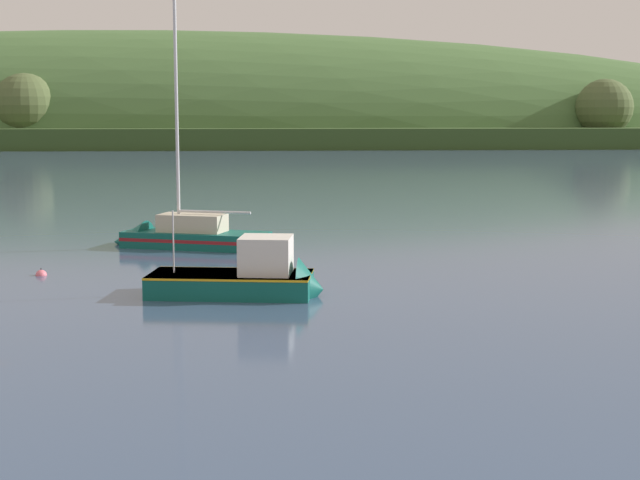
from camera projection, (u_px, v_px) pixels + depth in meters
name	position (u px, v px, depth m)	size (l,w,h in m)	color
far_shoreline_hill	(153.00, 143.00, 212.16)	(430.71, 111.23, 51.33)	#314A21
sailboat_far_left	(180.00, 240.00, 48.87)	(8.82, 5.81, 14.09)	#0F564C
fishing_boat_moored	(251.00, 282.00, 35.81)	(7.16, 4.17, 4.24)	#0F564C
mooring_buoy_midchannel	(41.00, 275.00, 40.34)	(0.49, 0.49, 0.57)	#E06675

